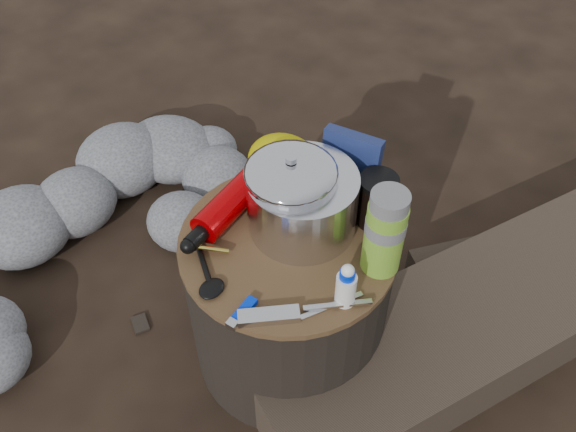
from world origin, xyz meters
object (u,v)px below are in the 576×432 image
Objects in this scene: thermos at (385,232)px; stump at (288,300)px; travel_mug at (376,201)px; fuel_bottle at (233,201)px; camping_pot at (291,195)px.

stump is at bearing -161.38° from thermos.
travel_mug is (-0.07, 0.09, -0.04)m from thermos.
fuel_bottle is at bearing -169.03° from thermos.
stump is 3.85× the size of travel_mug.
travel_mug is (0.13, 0.11, -0.03)m from camping_pot.
fuel_bottle is 0.33m from thermos.
camping_pot is 0.17m from travel_mug.
stump is 2.50× the size of camping_pot.
fuel_bottle reaches higher than stump.
thermos reaches higher than camping_pot.
stump is 0.32m from travel_mug.
camping_pot is at bearing 14.90° from fuel_bottle.
camping_pot is at bearing -174.21° from thermos.
thermos is (0.20, 0.02, 0.01)m from camping_pot.
thermos is at bearing 6.66° from fuel_bottle.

